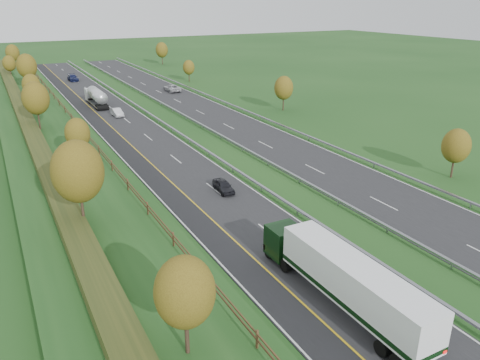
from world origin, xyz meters
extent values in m
plane|color=#1A4117|center=(8.00, 55.00, 0.00)|extent=(400.00, 400.00, 0.00)
cube|color=black|center=(0.00, 60.00, 0.02)|extent=(10.50, 200.00, 0.04)
cube|color=black|center=(16.50, 60.00, 0.02)|extent=(10.50, 200.00, 0.04)
cube|color=black|center=(-3.75, 60.00, 0.02)|extent=(3.00, 200.00, 0.04)
cube|color=silver|center=(-5.05, 60.00, 0.05)|extent=(0.15, 200.00, 0.01)
cube|color=gold|center=(-2.25, 60.00, 0.05)|extent=(0.15, 200.00, 0.01)
cube|color=silver|center=(5.05, 60.00, 0.05)|extent=(0.15, 200.00, 0.01)
cube|color=silver|center=(11.45, 60.00, 0.05)|extent=(0.15, 200.00, 0.01)
cube|color=silver|center=(21.55, 60.00, 0.05)|extent=(0.15, 200.00, 0.01)
cube|color=silver|center=(1.25, 11.00, 0.05)|extent=(0.15, 4.00, 0.01)
cube|color=silver|center=(1.25, 23.00, 0.05)|extent=(0.15, 4.00, 0.01)
cube|color=silver|center=(15.25, 23.00, 0.05)|extent=(0.15, 4.00, 0.01)
cube|color=silver|center=(1.25, 35.00, 0.05)|extent=(0.15, 4.00, 0.01)
cube|color=silver|center=(15.25, 35.00, 0.05)|extent=(0.15, 4.00, 0.01)
cube|color=silver|center=(1.25, 47.00, 0.05)|extent=(0.15, 4.00, 0.01)
cube|color=silver|center=(15.25, 47.00, 0.05)|extent=(0.15, 4.00, 0.01)
cube|color=silver|center=(1.25, 59.00, 0.05)|extent=(0.15, 4.00, 0.01)
cube|color=silver|center=(15.25, 59.00, 0.05)|extent=(0.15, 4.00, 0.01)
cube|color=silver|center=(1.25, 71.00, 0.05)|extent=(0.15, 4.00, 0.01)
cube|color=silver|center=(15.25, 71.00, 0.05)|extent=(0.15, 4.00, 0.01)
cube|color=silver|center=(1.25, 83.00, 0.05)|extent=(0.15, 4.00, 0.01)
cube|color=silver|center=(15.25, 83.00, 0.05)|extent=(0.15, 4.00, 0.01)
cube|color=silver|center=(1.25, 95.00, 0.05)|extent=(0.15, 4.00, 0.01)
cube|color=silver|center=(15.25, 95.00, 0.05)|extent=(0.15, 4.00, 0.01)
cube|color=silver|center=(1.25, 107.00, 0.05)|extent=(0.15, 4.00, 0.01)
cube|color=silver|center=(15.25, 107.00, 0.05)|extent=(0.15, 4.00, 0.01)
cube|color=silver|center=(1.25, 119.00, 0.05)|extent=(0.15, 4.00, 0.01)
cube|color=silver|center=(15.25, 119.00, 0.05)|extent=(0.15, 4.00, 0.01)
cube|color=silver|center=(1.25, 131.00, 0.05)|extent=(0.15, 4.00, 0.01)
cube|color=silver|center=(15.25, 131.00, 0.05)|extent=(0.15, 4.00, 0.01)
cube|color=silver|center=(1.25, 143.00, 0.05)|extent=(0.15, 4.00, 0.01)
cube|color=silver|center=(15.25, 143.00, 0.05)|extent=(0.15, 4.00, 0.01)
cube|color=silver|center=(1.25, 155.00, 0.05)|extent=(0.15, 4.00, 0.01)
cube|color=silver|center=(15.25, 155.00, 0.05)|extent=(0.15, 4.00, 0.01)
cube|color=#1A4117|center=(-13.00, 60.00, 1.00)|extent=(12.00, 200.00, 2.00)
cube|color=#273415|center=(-15.00, 60.00, 2.55)|extent=(2.20, 180.00, 1.10)
cube|color=#422B19|center=(-8.50, 60.00, 2.55)|extent=(0.08, 184.00, 0.10)
cube|color=#422B19|center=(-8.50, 60.00, 2.95)|extent=(0.08, 184.00, 0.10)
cube|color=#422B19|center=(-8.50, 8.50, 2.60)|extent=(0.12, 0.12, 1.20)
cube|color=#422B19|center=(-8.50, 15.00, 2.60)|extent=(0.12, 0.12, 1.20)
cube|color=#422B19|center=(-8.50, 21.50, 2.60)|extent=(0.12, 0.12, 1.20)
cube|color=#422B19|center=(-8.50, 28.00, 2.60)|extent=(0.12, 0.12, 1.20)
cube|color=#422B19|center=(-8.50, 34.50, 2.60)|extent=(0.12, 0.12, 1.20)
cube|color=#422B19|center=(-8.50, 41.00, 2.60)|extent=(0.12, 0.12, 1.20)
cube|color=#422B19|center=(-8.50, 47.50, 2.60)|extent=(0.12, 0.12, 1.20)
cube|color=#422B19|center=(-8.50, 54.00, 2.60)|extent=(0.12, 0.12, 1.20)
cube|color=#422B19|center=(-8.50, 60.50, 2.60)|extent=(0.12, 0.12, 1.20)
cube|color=#422B19|center=(-8.50, 67.00, 2.60)|extent=(0.12, 0.12, 1.20)
cube|color=#422B19|center=(-8.50, 73.50, 2.60)|extent=(0.12, 0.12, 1.20)
cube|color=#422B19|center=(-8.50, 80.00, 2.60)|extent=(0.12, 0.12, 1.20)
cube|color=#422B19|center=(-8.50, 86.50, 2.60)|extent=(0.12, 0.12, 1.20)
cube|color=#422B19|center=(-8.50, 93.00, 2.60)|extent=(0.12, 0.12, 1.20)
cube|color=#422B19|center=(-8.50, 99.50, 2.60)|extent=(0.12, 0.12, 1.20)
cube|color=#422B19|center=(-8.50, 106.00, 2.60)|extent=(0.12, 0.12, 1.20)
cube|color=#422B19|center=(-8.50, 112.50, 2.60)|extent=(0.12, 0.12, 1.20)
cube|color=#422B19|center=(-8.50, 119.00, 2.60)|extent=(0.12, 0.12, 1.20)
cube|color=#422B19|center=(-8.50, 125.50, 2.60)|extent=(0.12, 0.12, 1.20)
cube|color=#422B19|center=(-8.50, 132.00, 2.60)|extent=(0.12, 0.12, 1.20)
cube|color=#422B19|center=(-8.50, 138.50, 2.60)|extent=(0.12, 0.12, 1.20)
cube|color=#422B19|center=(-8.50, 145.00, 2.60)|extent=(0.12, 0.12, 1.20)
cube|color=#422B19|center=(-8.50, 151.50, 2.60)|extent=(0.12, 0.12, 1.20)
cube|color=gray|center=(5.70, 60.00, 0.62)|extent=(0.32, 200.00, 0.18)
cube|color=gray|center=(5.70, 11.00, 0.28)|extent=(0.10, 0.14, 0.56)
cube|color=gray|center=(5.70, 18.00, 0.28)|extent=(0.10, 0.14, 0.56)
cube|color=gray|center=(5.70, 25.00, 0.28)|extent=(0.10, 0.14, 0.56)
cube|color=gray|center=(5.70, 32.00, 0.28)|extent=(0.10, 0.14, 0.56)
cube|color=gray|center=(5.70, 39.00, 0.28)|extent=(0.10, 0.14, 0.56)
cube|color=gray|center=(5.70, 46.00, 0.28)|extent=(0.10, 0.14, 0.56)
cube|color=gray|center=(5.70, 53.00, 0.28)|extent=(0.10, 0.14, 0.56)
cube|color=gray|center=(5.70, 60.00, 0.28)|extent=(0.10, 0.14, 0.56)
cube|color=gray|center=(5.70, 67.00, 0.28)|extent=(0.10, 0.14, 0.56)
cube|color=gray|center=(5.70, 74.00, 0.28)|extent=(0.10, 0.14, 0.56)
cube|color=gray|center=(5.70, 81.00, 0.28)|extent=(0.10, 0.14, 0.56)
cube|color=gray|center=(5.70, 88.00, 0.28)|extent=(0.10, 0.14, 0.56)
cube|color=gray|center=(5.70, 95.00, 0.28)|extent=(0.10, 0.14, 0.56)
cube|color=gray|center=(5.70, 102.00, 0.28)|extent=(0.10, 0.14, 0.56)
cube|color=gray|center=(5.70, 109.00, 0.28)|extent=(0.10, 0.14, 0.56)
cube|color=gray|center=(5.70, 116.00, 0.28)|extent=(0.10, 0.14, 0.56)
cube|color=gray|center=(5.70, 123.00, 0.28)|extent=(0.10, 0.14, 0.56)
cube|color=gray|center=(5.70, 130.00, 0.28)|extent=(0.10, 0.14, 0.56)
cube|color=gray|center=(5.70, 137.00, 0.28)|extent=(0.10, 0.14, 0.56)
cube|color=gray|center=(5.70, 144.00, 0.28)|extent=(0.10, 0.14, 0.56)
cube|color=gray|center=(5.70, 151.00, 0.28)|extent=(0.10, 0.14, 0.56)
cube|color=gray|center=(5.70, 158.00, 0.28)|extent=(0.10, 0.14, 0.56)
cube|color=gray|center=(10.80, 60.00, 0.62)|extent=(0.32, 200.00, 0.18)
cube|color=gray|center=(10.80, 11.00, 0.28)|extent=(0.10, 0.14, 0.56)
cube|color=gray|center=(10.80, 18.00, 0.28)|extent=(0.10, 0.14, 0.56)
cube|color=gray|center=(10.80, 25.00, 0.28)|extent=(0.10, 0.14, 0.56)
cube|color=gray|center=(10.80, 32.00, 0.28)|extent=(0.10, 0.14, 0.56)
cube|color=gray|center=(10.80, 39.00, 0.28)|extent=(0.10, 0.14, 0.56)
cube|color=gray|center=(10.80, 46.00, 0.28)|extent=(0.10, 0.14, 0.56)
cube|color=gray|center=(10.80, 53.00, 0.28)|extent=(0.10, 0.14, 0.56)
cube|color=gray|center=(10.80, 60.00, 0.28)|extent=(0.10, 0.14, 0.56)
cube|color=gray|center=(10.80, 67.00, 0.28)|extent=(0.10, 0.14, 0.56)
cube|color=gray|center=(10.80, 74.00, 0.28)|extent=(0.10, 0.14, 0.56)
cube|color=gray|center=(10.80, 81.00, 0.28)|extent=(0.10, 0.14, 0.56)
cube|color=gray|center=(10.80, 88.00, 0.28)|extent=(0.10, 0.14, 0.56)
cube|color=gray|center=(10.80, 95.00, 0.28)|extent=(0.10, 0.14, 0.56)
cube|color=gray|center=(10.80, 102.00, 0.28)|extent=(0.10, 0.14, 0.56)
cube|color=gray|center=(10.80, 109.00, 0.28)|extent=(0.10, 0.14, 0.56)
cube|color=gray|center=(10.80, 116.00, 0.28)|extent=(0.10, 0.14, 0.56)
cube|color=gray|center=(10.80, 123.00, 0.28)|extent=(0.10, 0.14, 0.56)
cube|color=gray|center=(10.80, 130.00, 0.28)|extent=(0.10, 0.14, 0.56)
cube|color=gray|center=(10.80, 137.00, 0.28)|extent=(0.10, 0.14, 0.56)
cube|color=gray|center=(10.80, 144.00, 0.28)|extent=(0.10, 0.14, 0.56)
cube|color=gray|center=(10.80, 151.00, 0.28)|extent=(0.10, 0.14, 0.56)
cube|color=gray|center=(10.80, 158.00, 0.28)|extent=(0.10, 0.14, 0.56)
cube|color=gray|center=(22.30, 60.00, 0.62)|extent=(0.32, 200.00, 0.18)
cube|color=gray|center=(22.30, 18.00, 0.28)|extent=(0.10, 0.14, 0.56)
cube|color=gray|center=(22.30, 32.00, 0.28)|extent=(0.10, 0.14, 0.56)
cube|color=gray|center=(22.30, 46.00, 0.28)|extent=(0.10, 0.14, 0.56)
cube|color=gray|center=(22.30, 60.00, 0.28)|extent=(0.10, 0.14, 0.56)
cube|color=gray|center=(22.30, 74.00, 0.28)|extent=(0.10, 0.14, 0.56)
cube|color=gray|center=(22.30, 88.00, 0.28)|extent=(0.10, 0.14, 0.56)
cube|color=gray|center=(22.30, 102.00, 0.28)|extent=(0.10, 0.14, 0.56)
cube|color=gray|center=(22.30, 116.00, 0.28)|extent=(0.10, 0.14, 0.56)
cube|color=gray|center=(22.30, 130.00, 0.28)|extent=(0.10, 0.14, 0.56)
cube|color=gray|center=(22.30, 144.00, 0.28)|extent=(0.10, 0.14, 0.56)
cube|color=gray|center=(22.30, 158.00, 0.28)|extent=(0.10, 0.14, 0.56)
cylinder|color=#2D2116|center=(-12.00, 10.00, 3.21)|extent=(0.24, 0.24, 2.43)
ellipsoid|color=#4B3C10|center=(-12.00, 10.00, 5.89)|extent=(3.24, 3.24, 4.05)
cylinder|color=#2D2116|center=(-14.00, 28.00, 3.58)|extent=(0.24, 0.24, 3.15)
ellipsoid|color=#4B3C10|center=(-14.00, 28.00, 7.04)|extent=(4.20, 4.20, 5.25)
cylinder|color=#2D2116|center=(-11.00, 46.00, 3.08)|extent=(0.24, 0.24, 2.16)
ellipsoid|color=#4B3C10|center=(-11.00, 46.00, 5.46)|extent=(2.88, 2.88, 3.60)
cylinder|color=#2D2116|center=(-13.50, 64.00, 3.44)|extent=(0.24, 0.24, 2.88)
ellipsoid|color=#4B3C10|center=(-13.50, 64.00, 6.61)|extent=(3.84, 3.84, 4.80)
cylinder|color=#2D2116|center=(-12.50, 82.00, 3.17)|extent=(0.24, 0.24, 2.34)
ellipsoid|color=#4B3C10|center=(-12.50, 82.00, 5.74)|extent=(3.12, 3.12, 3.90)
cylinder|color=#2D2116|center=(-11.50, 100.00, 3.53)|extent=(0.24, 0.24, 3.06)
ellipsoid|color=#4B3C10|center=(-11.50, 100.00, 6.90)|extent=(4.08, 4.08, 5.10)
cylinder|color=#2D2116|center=(-14.00, 118.00, 3.12)|extent=(0.24, 0.24, 2.25)
ellipsoid|color=#4B3C10|center=(-14.00, 118.00, 5.60)|extent=(3.00, 3.00, 3.75)
cylinder|color=#2D2116|center=(-12.00, 136.00, 3.35)|extent=(0.24, 0.24, 2.70)
ellipsoid|color=#4B3C10|center=(-12.00, 136.00, 6.32)|extent=(3.60, 3.60, 4.50)
cylinder|color=#2D2116|center=(28.00, 25.00, 1.24)|extent=(0.24, 0.24, 2.48)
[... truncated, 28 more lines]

